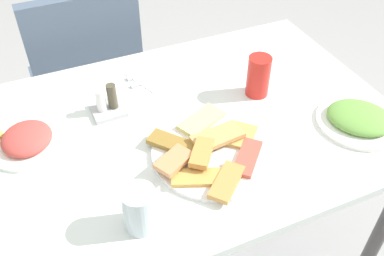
{
  "coord_description": "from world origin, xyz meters",
  "views": [
    {
      "loc": [
        -0.31,
        -0.8,
        1.5
      ],
      "look_at": [
        0.02,
        -0.05,
        0.77
      ],
      "focal_mm": 39.96,
      "sensor_mm": 36.0,
      "label": 1
    }
  ],
  "objects_px": {
    "soda_can": "(258,76)",
    "dining_chair": "(88,78)",
    "salad_plate_rice": "(27,140)",
    "drinking_glass": "(140,209)",
    "salad_plate_greens": "(359,119)",
    "fork": "(158,76)",
    "condiment_caddy": "(108,104)",
    "spoon": "(154,70)",
    "dining_table": "(179,148)",
    "paper_napkin": "(156,74)",
    "pide_platter": "(212,151)"
  },
  "relations": [
    {
      "from": "soda_can",
      "to": "dining_chair",
      "type": "bearing_deg",
      "value": 122.35
    },
    {
      "from": "salad_plate_rice",
      "to": "drinking_glass",
      "type": "bearing_deg",
      "value": -61.61
    },
    {
      "from": "dining_chair",
      "to": "salad_plate_greens",
      "type": "distance_m",
      "value": 1.06
    },
    {
      "from": "fork",
      "to": "condiment_caddy",
      "type": "height_order",
      "value": "condiment_caddy"
    },
    {
      "from": "soda_can",
      "to": "spoon",
      "type": "relative_size",
      "value": 0.65
    },
    {
      "from": "salad_plate_rice",
      "to": "spoon",
      "type": "xyz_separation_m",
      "value": [
        0.41,
        0.18,
        -0.01
      ]
    },
    {
      "from": "dining_table",
      "to": "paper_napkin",
      "type": "height_order",
      "value": "paper_napkin"
    },
    {
      "from": "salad_plate_greens",
      "to": "drinking_glass",
      "type": "distance_m",
      "value": 0.65
    },
    {
      "from": "salad_plate_greens",
      "to": "soda_can",
      "type": "height_order",
      "value": "soda_can"
    },
    {
      "from": "pide_platter",
      "to": "dining_table",
      "type": "bearing_deg",
      "value": 105.15
    },
    {
      "from": "soda_can",
      "to": "condiment_caddy",
      "type": "distance_m",
      "value": 0.43
    },
    {
      "from": "dining_chair",
      "to": "salad_plate_greens",
      "type": "bearing_deg",
      "value": -55.66
    },
    {
      "from": "drinking_glass",
      "to": "dining_chair",
      "type": "bearing_deg",
      "value": 86.13
    },
    {
      "from": "salad_plate_rice",
      "to": "fork",
      "type": "height_order",
      "value": "salad_plate_rice"
    },
    {
      "from": "fork",
      "to": "spoon",
      "type": "height_order",
      "value": "same"
    },
    {
      "from": "salad_plate_greens",
      "to": "fork",
      "type": "height_order",
      "value": "salad_plate_greens"
    },
    {
      "from": "dining_table",
      "to": "fork",
      "type": "height_order",
      "value": "fork"
    },
    {
      "from": "pide_platter",
      "to": "paper_napkin",
      "type": "xyz_separation_m",
      "value": [
        -0.01,
        0.38,
        -0.01
      ]
    },
    {
      "from": "soda_can",
      "to": "spoon",
      "type": "distance_m",
      "value": 0.33
    },
    {
      "from": "drinking_glass",
      "to": "condiment_caddy",
      "type": "xyz_separation_m",
      "value": [
        0.04,
        0.4,
        -0.03
      ]
    },
    {
      "from": "dining_table",
      "to": "dining_chair",
      "type": "height_order",
      "value": "dining_chair"
    },
    {
      "from": "dining_table",
      "to": "drinking_glass",
      "type": "bearing_deg",
      "value": -126.11
    },
    {
      "from": "dining_table",
      "to": "spoon",
      "type": "distance_m",
      "value": 0.28
    },
    {
      "from": "dining_table",
      "to": "dining_chair",
      "type": "distance_m",
      "value": 0.69
    },
    {
      "from": "drinking_glass",
      "to": "paper_napkin",
      "type": "height_order",
      "value": "drinking_glass"
    },
    {
      "from": "pide_platter",
      "to": "drinking_glass",
      "type": "bearing_deg",
      "value": -150.46
    },
    {
      "from": "soda_can",
      "to": "drinking_glass",
      "type": "relative_size",
      "value": 1.15
    },
    {
      "from": "soda_can",
      "to": "spoon",
      "type": "bearing_deg",
      "value": 136.39
    },
    {
      "from": "drinking_glass",
      "to": "salad_plate_rice",
      "type": "bearing_deg",
      "value": 118.39
    },
    {
      "from": "pide_platter",
      "to": "spoon",
      "type": "relative_size",
      "value": 1.77
    },
    {
      "from": "dining_table",
      "to": "fork",
      "type": "distance_m",
      "value": 0.25
    },
    {
      "from": "dining_table",
      "to": "spoon",
      "type": "bearing_deg",
      "value": 84.08
    },
    {
      "from": "salad_plate_rice",
      "to": "fork",
      "type": "relative_size",
      "value": 1.04
    },
    {
      "from": "soda_can",
      "to": "condiment_caddy",
      "type": "bearing_deg",
      "value": 167.69
    },
    {
      "from": "drinking_glass",
      "to": "condiment_caddy",
      "type": "bearing_deg",
      "value": 84.78
    },
    {
      "from": "salad_plate_greens",
      "to": "paper_napkin",
      "type": "relative_size",
      "value": 1.62
    },
    {
      "from": "paper_napkin",
      "to": "dining_chair",
      "type": "bearing_deg",
      "value": 110.73
    },
    {
      "from": "fork",
      "to": "paper_napkin",
      "type": "bearing_deg",
      "value": 78.78
    },
    {
      "from": "pide_platter",
      "to": "spoon",
      "type": "height_order",
      "value": "pide_platter"
    },
    {
      "from": "soda_can",
      "to": "paper_napkin",
      "type": "height_order",
      "value": "soda_can"
    },
    {
      "from": "spoon",
      "to": "dining_table",
      "type": "bearing_deg",
      "value": -104.03
    },
    {
      "from": "dining_chair",
      "to": "spoon",
      "type": "relative_size",
      "value": 4.81
    },
    {
      "from": "salad_plate_rice",
      "to": "fork",
      "type": "bearing_deg",
      "value": 19.71
    },
    {
      "from": "dining_chair",
      "to": "soda_can",
      "type": "bearing_deg",
      "value": -57.65
    },
    {
      "from": "dining_chair",
      "to": "salad_plate_rice",
      "type": "bearing_deg",
      "value": -113.48
    },
    {
      "from": "soda_can",
      "to": "drinking_glass",
      "type": "distance_m",
      "value": 0.55
    },
    {
      "from": "pide_platter",
      "to": "fork",
      "type": "xyz_separation_m",
      "value": [
        -0.01,
        0.37,
        -0.01
      ]
    },
    {
      "from": "dining_chair",
      "to": "fork",
      "type": "height_order",
      "value": "dining_chair"
    },
    {
      "from": "fork",
      "to": "spoon",
      "type": "distance_m",
      "value": 0.04
    },
    {
      "from": "salad_plate_greens",
      "to": "soda_can",
      "type": "bearing_deg",
      "value": 129.32
    }
  ]
}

